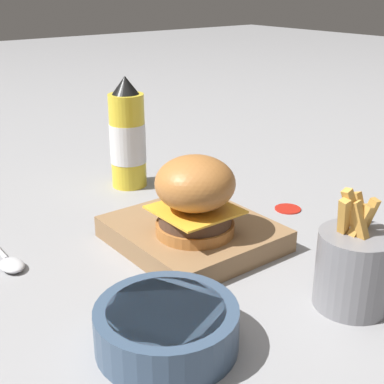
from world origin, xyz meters
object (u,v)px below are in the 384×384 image
Objects in this scene: serving_board at (192,233)px; fries_basket at (354,268)px; spoon at (8,260)px; burger at (193,196)px; ketchup_bottle at (128,138)px; side_bowl at (167,326)px.

fries_basket is at bearing 12.03° from serving_board.
serving_board reaches higher than spoon.
fries_basket is (0.22, 0.07, -0.04)m from burger.
ketchup_bottle is 0.50m from side_bowl.
fries_basket reaches higher than serving_board.
fries_basket is (0.51, -0.00, -0.04)m from ketchup_bottle.
ketchup_bottle is at bearing 153.05° from side_bowl.
fries_basket is (0.25, 0.05, 0.03)m from serving_board.
spoon is at bearing -120.84° from burger.
serving_board is 0.25m from fries_basket.
spoon is (0.16, -0.30, -0.09)m from ketchup_bottle.
ketchup_bottle is 0.51m from fries_basket.
side_bowl is at bearing -45.48° from burger.
spoon is at bearing -61.50° from ketchup_bottle.
spoon is (-0.28, -0.07, -0.02)m from side_bowl.
burger reaches higher than spoon.
ketchup_bottle is 1.37× the size of fries_basket.
side_bowl is (0.44, -0.22, -0.07)m from ketchup_bottle.
serving_board is 0.26m from spoon.
side_bowl reaches higher than serving_board.
serving_board is 1.51× the size of spoon.
spoon is (-0.11, -0.24, -0.01)m from serving_board.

